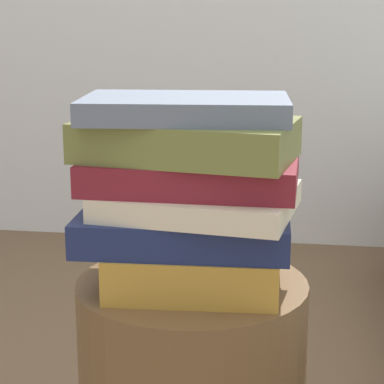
{
  "coord_description": "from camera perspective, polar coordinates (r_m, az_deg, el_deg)",
  "views": [
    {
      "loc": [
        0.15,
        -1.01,
        0.95
      ],
      "look_at": [
        0.0,
        0.0,
        0.7
      ],
      "focal_mm": 68.79,
      "sensor_mm": 36.0,
      "label": 1
    }
  ],
  "objects": [
    {
      "name": "book_cream",
      "position": [
        1.04,
        0.51,
        -0.66
      ],
      "size": [
        0.29,
        0.24,
        0.03
      ],
      "primitive_type": "cube",
      "rotation": [
        0.0,
        0.0,
        -0.13
      ],
      "color": "beige",
      "rests_on": "book_navy"
    },
    {
      "name": "book_olive",
      "position": [
        1.03,
        -0.39,
        4.1
      ],
      "size": [
        0.32,
        0.22,
        0.05
      ],
      "primitive_type": "cube",
      "rotation": [
        0.0,
        0.0,
        -0.15
      ],
      "color": "olive",
      "rests_on": "book_maroon"
    },
    {
      "name": "book_ochre",
      "position": [
        1.08,
        0.24,
        -5.55
      ],
      "size": [
        0.25,
        0.22,
        0.06
      ],
      "primitive_type": "cube",
      "rotation": [
        0.0,
        0.0,
        0.05
      ],
      "color": "#B7842D",
      "rests_on": "side_table"
    },
    {
      "name": "book_navy",
      "position": [
        1.06,
        -0.56,
        -2.71
      ],
      "size": [
        0.31,
        0.21,
        0.05
      ],
      "primitive_type": "cube",
      "rotation": [
        0.0,
        0.0,
        0.04
      ],
      "color": "#19234C",
      "rests_on": "book_ochre"
    },
    {
      "name": "book_maroon",
      "position": [
        1.06,
        -0.17,
        1.65
      ],
      "size": [
        0.3,
        0.21,
        0.04
      ],
      "primitive_type": "cube",
      "rotation": [
        0.0,
        0.0,
        -0.01
      ],
      "color": "maroon",
      "rests_on": "book_cream"
    },
    {
      "name": "book_slate",
      "position": [
        1.03,
        -0.49,
        6.52
      ],
      "size": [
        0.3,
        0.2,
        0.03
      ],
      "primitive_type": "cube",
      "rotation": [
        0.0,
        0.0,
        0.08
      ],
      "color": "slate",
      "rests_on": "book_olive"
    }
  ]
}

